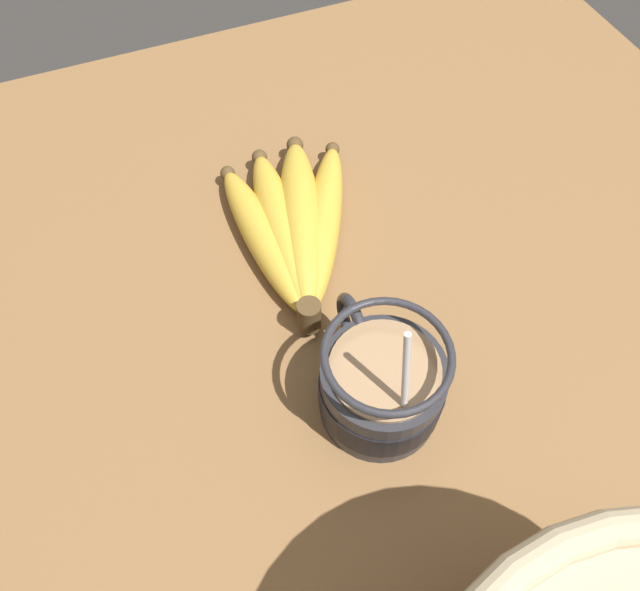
{
  "coord_description": "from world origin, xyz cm",
  "views": [
    {
      "loc": [
        -23.27,
        14.51,
        49.6
      ],
      "look_at": [
        2.72,
        3.9,
        7.38
      ],
      "focal_mm": 35.0,
      "sensor_mm": 36.0,
      "label": 1
    }
  ],
  "objects": [
    {
      "name": "coffee_mug",
      "position": [
        -6.29,
        2.65,
        7.04
      ],
      "size": [
        12.75,
        9.49,
        14.06
      ],
      "color": "#28282D",
      "rests_on": "table"
    },
    {
      "name": "table",
      "position": [
        0.0,
        0.0,
        1.74
      ],
      "size": [
        92.47,
        92.47,
        3.48
      ],
      "color": "brown",
      "rests_on": "ground"
    },
    {
      "name": "banana_bunch",
      "position": [
        12.13,
        2.77,
        5.24
      ],
      "size": [
        21.74,
        13.96,
        4.17
      ],
      "color": "#4C381E",
      "rests_on": "table"
    }
  ]
}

